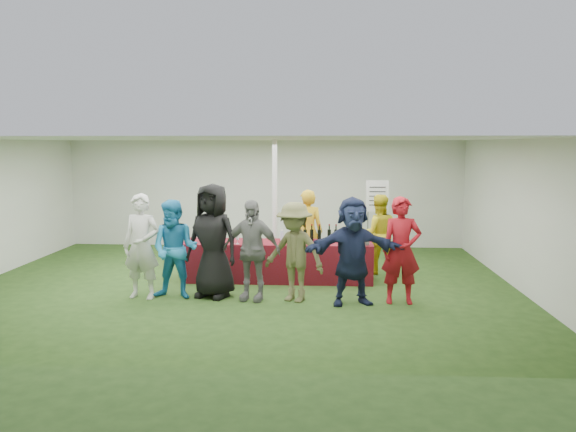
# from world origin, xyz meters

# --- Properties ---
(ground) EXTENTS (60.00, 60.00, 0.00)m
(ground) POSITION_xyz_m (0.00, 0.00, 0.00)
(ground) COLOR #284719
(ground) RESTS_ON ground
(tent) EXTENTS (10.00, 10.00, 10.00)m
(tent) POSITION_xyz_m (0.50, 1.20, 1.35)
(tent) COLOR white
(tent) RESTS_ON ground
(serving_table) EXTENTS (3.60, 0.80, 0.75)m
(serving_table) POSITION_xyz_m (0.62, 0.37, 0.38)
(serving_table) COLOR #660D0D
(serving_table) RESTS_ON ground
(wine_bottles) EXTENTS (0.87, 0.11, 0.32)m
(wine_bottles) POSITION_xyz_m (1.30, 0.53, 0.87)
(wine_bottles) COLOR black
(wine_bottles) RESTS_ON serving_table
(wine_glasses) EXTENTS (2.73, 0.12, 0.16)m
(wine_glasses) POSITION_xyz_m (0.07, 0.11, 0.86)
(wine_glasses) COLOR silver
(wine_glasses) RESTS_ON serving_table
(water_bottle) EXTENTS (0.07, 0.07, 0.23)m
(water_bottle) POSITION_xyz_m (0.70, 0.45, 0.85)
(water_bottle) COLOR silver
(water_bottle) RESTS_ON serving_table
(bar_towel) EXTENTS (0.25, 0.18, 0.03)m
(bar_towel) POSITION_xyz_m (2.16, 0.42, 0.77)
(bar_towel) COLOR white
(bar_towel) RESTS_ON serving_table
(dump_bucket) EXTENTS (0.23, 0.23, 0.18)m
(dump_bucket) POSITION_xyz_m (2.23, 0.15, 0.84)
(dump_bucket) COLOR slate
(dump_bucket) RESTS_ON serving_table
(wine_list_sign) EXTENTS (0.50, 0.03, 1.80)m
(wine_list_sign) POSITION_xyz_m (2.70, 2.43, 1.32)
(wine_list_sign) COLOR slate
(wine_list_sign) RESTS_ON ground
(staff_pourer) EXTENTS (0.63, 0.42, 1.71)m
(staff_pourer) POSITION_xyz_m (1.18, 0.96, 0.86)
(staff_pourer) COLOR gold
(staff_pourer) RESTS_ON ground
(staff_back) EXTENTS (0.83, 0.67, 1.61)m
(staff_back) POSITION_xyz_m (2.60, 1.09, 0.80)
(staff_back) COLOR gold
(staff_back) RESTS_ON ground
(customer_0) EXTENTS (0.71, 0.53, 1.79)m
(customer_0) POSITION_xyz_m (-1.58, -1.00, 0.89)
(customer_0) COLOR silver
(customer_0) RESTS_ON ground
(customer_1) EXTENTS (0.88, 0.72, 1.68)m
(customer_1) POSITION_xyz_m (-1.01, -0.98, 0.84)
(customer_1) COLOR #2183BD
(customer_1) RESTS_ON ground
(customer_2) EXTENTS (1.10, 0.90, 1.95)m
(customer_2) POSITION_xyz_m (-0.39, -0.85, 0.97)
(customer_2) COLOR black
(customer_2) RESTS_ON ground
(customer_3) EXTENTS (1.06, 0.61, 1.70)m
(customer_3) POSITION_xyz_m (0.29, -1.01, 0.85)
(customer_3) COLOR slate
(customer_3) RESTS_ON ground
(customer_4) EXTENTS (1.24, 1.03, 1.66)m
(customer_4) POSITION_xyz_m (1.01, -1.05, 0.83)
(customer_4) COLOR brown
(customer_4) RESTS_ON ground
(customer_5) EXTENTS (1.71, 0.86, 1.77)m
(customer_5) POSITION_xyz_m (1.96, -1.17, 0.88)
(customer_5) COLOR #192242
(customer_5) RESTS_ON ground
(customer_6) EXTENTS (0.65, 0.43, 1.76)m
(customer_6) POSITION_xyz_m (2.76, -1.06, 0.88)
(customer_6) COLOR maroon
(customer_6) RESTS_ON ground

